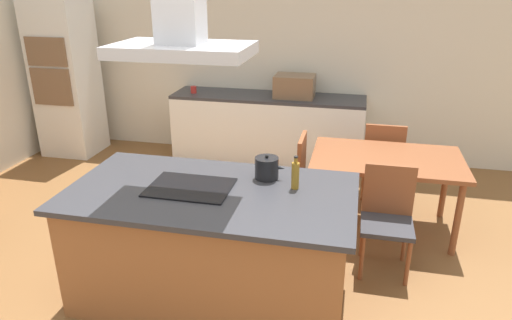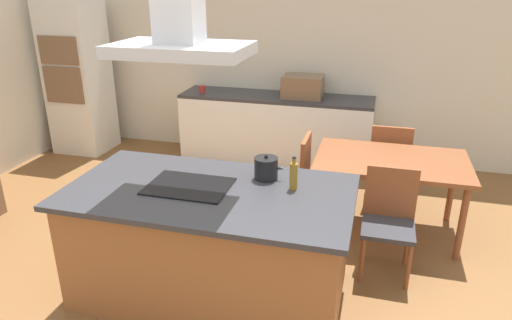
{
  "view_description": "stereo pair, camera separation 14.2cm",
  "coord_description": "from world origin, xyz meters",
  "px_view_note": "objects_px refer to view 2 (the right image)",
  "views": [
    {
      "loc": [
        0.98,
        -2.88,
        2.34
      ],
      "look_at": [
        0.25,
        0.4,
        1.0
      ],
      "focal_mm": 32.56,
      "sensor_mm": 36.0,
      "label": 1
    },
    {
      "loc": [
        1.12,
        -2.85,
        2.34
      ],
      "look_at": [
        0.25,
        0.4,
        1.0
      ],
      "focal_mm": 32.56,
      "sensor_mm": 36.0,
      "label": 2
    }
  ],
  "objects_px": {
    "countertop_microwave": "(303,87)",
    "chair_facing_island": "(389,215)",
    "chair_facing_back_wall": "(389,158)",
    "cooktop": "(189,186)",
    "olive_oil_bottle": "(294,176)",
    "range_hood": "(179,16)",
    "wall_oven_stack": "(78,73)",
    "chair_at_left_end": "(295,173)",
    "coffee_mug_red": "(202,89)",
    "dining_table": "(391,167)",
    "tea_kettle": "(266,168)"
  },
  "relations": [
    {
      "from": "coffee_mug_red",
      "to": "range_hood",
      "type": "bearing_deg",
      "value": -70.7
    },
    {
      "from": "wall_oven_stack",
      "to": "range_hood",
      "type": "xyz_separation_m",
      "value": [
        2.74,
        -2.65,
        1.0
      ]
    },
    {
      "from": "countertop_microwave",
      "to": "chair_facing_island",
      "type": "height_order",
      "value": "countertop_microwave"
    },
    {
      "from": "dining_table",
      "to": "chair_at_left_end",
      "type": "bearing_deg",
      "value": 180.0
    },
    {
      "from": "cooktop",
      "to": "chair_facing_back_wall",
      "type": "height_order",
      "value": "cooktop"
    },
    {
      "from": "coffee_mug_red",
      "to": "wall_oven_stack",
      "type": "distance_m",
      "value": 1.78
    },
    {
      "from": "tea_kettle",
      "to": "olive_oil_bottle",
      "type": "height_order",
      "value": "olive_oil_bottle"
    },
    {
      "from": "cooktop",
      "to": "coffee_mug_red",
      "type": "relative_size",
      "value": 6.67
    },
    {
      "from": "wall_oven_stack",
      "to": "chair_facing_back_wall",
      "type": "bearing_deg",
      "value": -8.34
    },
    {
      "from": "wall_oven_stack",
      "to": "dining_table",
      "type": "relative_size",
      "value": 1.57
    },
    {
      "from": "countertop_microwave",
      "to": "chair_at_left_end",
      "type": "height_order",
      "value": "countertop_microwave"
    },
    {
      "from": "range_hood",
      "to": "dining_table",
      "type": "bearing_deg",
      "value": 43.13
    },
    {
      "from": "dining_table",
      "to": "chair_facing_back_wall",
      "type": "distance_m",
      "value": 0.68
    },
    {
      "from": "wall_oven_stack",
      "to": "chair_at_left_end",
      "type": "distance_m",
      "value": 3.58
    },
    {
      "from": "tea_kettle",
      "to": "countertop_microwave",
      "type": "height_order",
      "value": "countertop_microwave"
    },
    {
      "from": "wall_oven_stack",
      "to": "chair_facing_back_wall",
      "type": "height_order",
      "value": "wall_oven_stack"
    },
    {
      "from": "olive_oil_bottle",
      "to": "range_hood",
      "type": "relative_size",
      "value": 0.28
    },
    {
      "from": "coffee_mug_red",
      "to": "chair_facing_island",
      "type": "distance_m",
      "value": 3.25
    },
    {
      "from": "cooktop",
      "to": "range_hood",
      "type": "distance_m",
      "value": 1.2
    },
    {
      "from": "chair_facing_back_wall",
      "to": "olive_oil_bottle",
      "type": "bearing_deg",
      "value": -110.86
    },
    {
      "from": "wall_oven_stack",
      "to": "chair_at_left_end",
      "type": "xyz_separation_m",
      "value": [
        3.29,
        -1.28,
        -0.59
      ]
    },
    {
      "from": "tea_kettle",
      "to": "chair_at_left_end",
      "type": "height_order",
      "value": "tea_kettle"
    },
    {
      "from": "coffee_mug_red",
      "to": "wall_oven_stack",
      "type": "relative_size",
      "value": 0.04
    },
    {
      "from": "coffee_mug_red",
      "to": "wall_oven_stack",
      "type": "height_order",
      "value": "wall_oven_stack"
    },
    {
      "from": "olive_oil_bottle",
      "to": "dining_table",
      "type": "xyz_separation_m",
      "value": [
        0.71,
        1.2,
        -0.34
      ]
    },
    {
      "from": "cooktop",
      "to": "chair_facing_island",
      "type": "bearing_deg",
      "value": 25.65
    },
    {
      "from": "olive_oil_bottle",
      "to": "dining_table",
      "type": "bearing_deg",
      "value": 59.37
    },
    {
      "from": "countertop_microwave",
      "to": "coffee_mug_red",
      "type": "bearing_deg",
      "value": -176.67
    },
    {
      "from": "chair_at_left_end",
      "to": "countertop_microwave",
      "type": "bearing_deg",
      "value": 97.37
    },
    {
      "from": "wall_oven_stack",
      "to": "chair_facing_back_wall",
      "type": "xyz_separation_m",
      "value": [
        4.2,
        -0.62,
        -0.59
      ]
    },
    {
      "from": "chair_facing_back_wall",
      "to": "chair_at_left_end",
      "type": "xyz_separation_m",
      "value": [
        -0.92,
        -0.67,
        0.0
      ]
    },
    {
      "from": "olive_oil_bottle",
      "to": "coffee_mug_red",
      "type": "bearing_deg",
      "value": 123.21
    },
    {
      "from": "olive_oil_bottle",
      "to": "wall_oven_stack",
      "type": "xyz_separation_m",
      "value": [
        -3.49,
        2.48,
        0.1
      ]
    },
    {
      "from": "olive_oil_bottle",
      "to": "chair_facing_back_wall",
      "type": "bearing_deg",
      "value": 69.14
    },
    {
      "from": "coffee_mug_red",
      "to": "dining_table",
      "type": "bearing_deg",
      "value": -30.52
    },
    {
      "from": "cooktop",
      "to": "chair_facing_island",
      "type": "height_order",
      "value": "cooktop"
    },
    {
      "from": "range_hood",
      "to": "countertop_microwave",
      "type": "bearing_deg",
      "value": 83.15
    },
    {
      "from": "olive_oil_bottle",
      "to": "countertop_microwave",
      "type": "relative_size",
      "value": 0.5
    },
    {
      "from": "wall_oven_stack",
      "to": "tea_kettle",
      "type": "bearing_deg",
      "value": -35.81
    },
    {
      "from": "wall_oven_stack",
      "to": "chair_facing_island",
      "type": "xyz_separation_m",
      "value": [
        4.2,
        -1.95,
        -0.59
      ]
    },
    {
      "from": "range_hood",
      "to": "chair_at_left_end",
      "type": "bearing_deg",
      "value": 68.35
    },
    {
      "from": "coffee_mug_red",
      "to": "dining_table",
      "type": "relative_size",
      "value": 0.06
    },
    {
      "from": "chair_facing_back_wall",
      "to": "cooktop",
      "type": "bearing_deg",
      "value": -125.67
    },
    {
      "from": "range_hood",
      "to": "coffee_mug_red",
      "type": "bearing_deg",
      "value": 109.3
    },
    {
      "from": "chair_facing_island",
      "to": "range_hood",
      "type": "distance_m",
      "value": 2.27
    },
    {
      "from": "cooktop",
      "to": "wall_oven_stack",
      "type": "height_order",
      "value": "wall_oven_stack"
    },
    {
      "from": "cooktop",
      "to": "countertop_microwave",
      "type": "xyz_separation_m",
      "value": [
        0.35,
        2.88,
        0.13
      ]
    },
    {
      "from": "olive_oil_bottle",
      "to": "dining_table",
      "type": "distance_m",
      "value": 1.44
    },
    {
      "from": "cooktop",
      "to": "tea_kettle",
      "type": "xyz_separation_m",
      "value": [
        0.51,
        0.3,
        0.08
      ]
    },
    {
      "from": "cooktop",
      "to": "chair_facing_island",
      "type": "distance_m",
      "value": 1.66
    }
  ]
}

